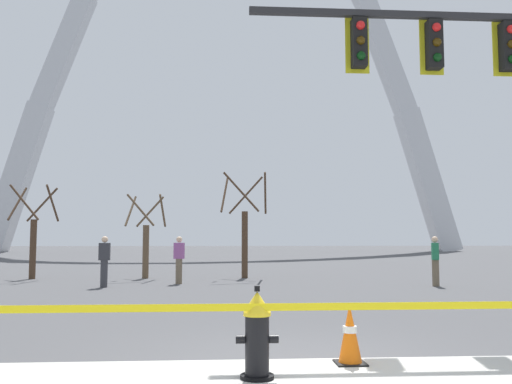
{
  "coord_description": "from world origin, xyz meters",
  "views": [
    {
      "loc": [
        -0.93,
        -6.65,
        1.49
      ],
      "look_at": [
        -0.15,
        5.0,
        2.5
      ],
      "focal_mm": 38.6,
      "sensor_mm": 36.0,
      "label": 1
    }
  ],
  "objects_px": {
    "monument_arch": "(228,62)",
    "pedestrian_walking_right": "(435,261)",
    "pedestrian_walking_left": "(179,259)",
    "pedestrian_standing_center": "(104,261)",
    "fire_hydrant": "(257,335)",
    "traffic_cone_by_hydrant": "(350,334)"
  },
  "relations": [
    {
      "from": "monument_arch",
      "to": "pedestrian_walking_right",
      "type": "xyz_separation_m",
      "value": [
        5.98,
        -50.94,
        -23.21
      ]
    },
    {
      "from": "monument_arch",
      "to": "pedestrian_walking_left",
      "type": "distance_m",
      "value": 54.66
    },
    {
      "from": "pedestrian_walking_left",
      "to": "pedestrian_standing_center",
      "type": "xyz_separation_m",
      "value": [
        -2.24,
        -1.21,
        0.0
      ]
    },
    {
      "from": "fire_hydrant",
      "to": "monument_arch",
      "type": "height_order",
      "value": "monument_arch"
    },
    {
      "from": "traffic_cone_by_hydrant",
      "to": "pedestrian_standing_center",
      "type": "relative_size",
      "value": 0.46
    },
    {
      "from": "traffic_cone_by_hydrant",
      "to": "pedestrian_walking_right",
      "type": "xyz_separation_m",
      "value": [
        5.34,
        10.68,
        0.46
      ]
    },
    {
      "from": "fire_hydrant",
      "to": "pedestrian_standing_center",
      "type": "bearing_deg",
      "value": 109.09
    },
    {
      "from": "monument_arch",
      "to": "pedestrian_standing_center",
      "type": "distance_m",
      "value": 55.9
    },
    {
      "from": "monument_arch",
      "to": "pedestrian_walking_left",
      "type": "height_order",
      "value": "monument_arch"
    },
    {
      "from": "traffic_cone_by_hydrant",
      "to": "pedestrian_walking_right",
      "type": "relative_size",
      "value": 0.46
    },
    {
      "from": "monument_arch",
      "to": "pedestrian_walking_right",
      "type": "distance_m",
      "value": 56.3
    },
    {
      "from": "fire_hydrant",
      "to": "pedestrian_walking_left",
      "type": "bearing_deg",
      "value": 97.89
    },
    {
      "from": "monument_arch",
      "to": "pedestrian_standing_center",
      "type": "xyz_separation_m",
      "value": [
        -4.53,
        -50.65,
        -23.21
      ]
    },
    {
      "from": "traffic_cone_by_hydrant",
      "to": "monument_arch",
      "type": "bearing_deg",
      "value": 90.6
    },
    {
      "from": "monument_arch",
      "to": "pedestrian_standing_center",
      "type": "relative_size",
      "value": 37.0
    },
    {
      "from": "fire_hydrant",
      "to": "pedestrian_walking_right",
      "type": "bearing_deg",
      "value": 60.09
    },
    {
      "from": "monument_arch",
      "to": "pedestrian_walking_left",
      "type": "relative_size",
      "value": 37.0
    },
    {
      "from": "fire_hydrant",
      "to": "pedestrian_standing_center",
      "type": "xyz_separation_m",
      "value": [
        -4.01,
        11.59,
        0.35
      ]
    },
    {
      "from": "fire_hydrant",
      "to": "pedestrian_walking_left",
      "type": "relative_size",
      "value": 0.62
    },
    {
      "from": "traffic_cone_by_hydrant",
      "to": "pedestrian_standing_center",
      "type": "distance_m",
      "value": 12.14
    },
    {
      "from": "pedestrian_walking_right",
      "to": "traffic_cone_by_hydrant",
      "type": "bearing_deg",
      "value": -116.56
    },
    {
      "from": "pedestrian_walking_left",
      "to": "pedestrian_walking_right",
      "type": "height_order",
      "value": "same"
    }
  ]
}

